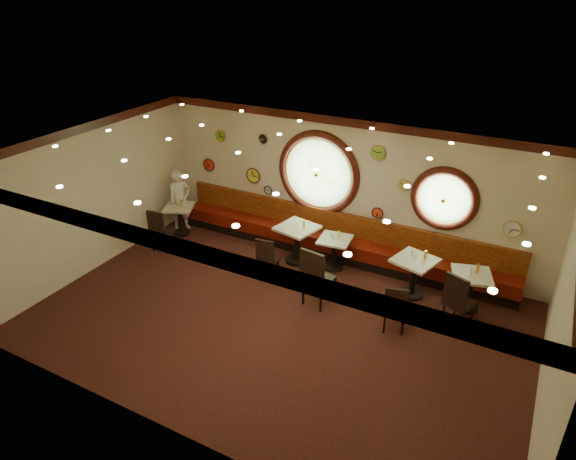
# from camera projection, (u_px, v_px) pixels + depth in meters

# --- Properties ---
(floor) EXTENTS (9.00, 6.00, 0.00)m
(floor) POSITION_uv_depth(u_px,v_px,m) (278.00, 320.00, 9.72)
(floor) COLOR black
(floor) RESTS_ON ground
(ceiling) EXTENTS (9.00, 6.00, 0.02)m
(ceiling) POSITION_uv_depth(u_px,v_px,m) (276.00, 159.00, 8.26)
(ceiling) COLOR gold
(ceiling) RESTS_ON wall_back
(wall_back) EXTENTS (9.00, 0.02, 3.20)m
(wall_back) POSITION_uv_depth(u_px,v_px,m) (343.00, 188.00, 11.35)
(wall_back) COLOR beige
(wall_back) RESTS_ON floor
(wall_front) EXTENTS (9.00, 0.02, 3.20)m
(wall_front) POSITION_uv_depth(u_px,v_px,m) (165.00, 344.00, 6.63)
(wall_front) COLOR beige
(wall_front) RESTS_ON floor
(wall_left) EXTENTS (0.02, 6.00, 3.20)m
(wall_left) POSITION_uv_depth(u_px,v_px,m) (92.00, 198.00, 10.87)
(wall_left) COLOR beige
(wall_left) RESTS_ON floor
(wall_right) EXTENTS (0.02, 6.00, 3.20)m
(wall_right) POSITION_uv_depth(u_px,v_px,m) (560.00, 319.00, 7.11)
(wall_right) COLOR beige
(wall_right) RESTS_ON floor
(molding_back) EXTENTS (9.00, 0.10, 0.18)m
(molding_back) POSITION_uv_depth(u_px,v_px,m) (346.00, 121.00, 10.63)
(molding_back) COLOR #37100A
(molding_back) RESTS_ON wall_back
(molding_front) EXTENTS (9.00, 0.10, 0.18)m
(molding_front) POSITION_uv_depth(u_px,v_px,m) (153.00, 240.00, 5.99)
(molding_front) COLOR #37100A
(molding_front) RESTS_ON wall_back
(molding_left) EXTENTS (0.10, 6.00, 0.18)m
(molding_left) POSITION_uv_depth(u_px,v_px,m) (81.00, 128.00, 10.17)
(molding_left) COLOR #37100A
(molding_left) RESTS_ON wall_back
(banquette_base) EXTENTS (8.00, 0.55, 0.20)m
(banquette_base) POSITION_uv_depth(u_px,v_px,m) (335.00, 253.00, 11.81)
(banquette_base) COLOR black
(banquette_base) RESTS_ON floor
(banquette_seat) EXTENTS (8.00, 0.55, 0.30)m
(banquette_seat) POSITION_uv_depth(u_px,v_px,m) (336.00, 243.00, 11.70)
(banquette_seat) COLOR #5C1007
(banquette_seat) RESTS_ON banquette_base
(banquette_back) EXTENTS (8.00, 0.10, 0.55)m
(banquette_back) POSITION_uv_depth(u_px,v_px,m) (340.00, 224.00, 11.69)
(banquette_back) COLOR #5F0B07
(banquette_back) RESTS_ON wall_back
(porthole_left_glass) EXTENTS (1.66, 0.02, 1.66)m
(porthole_left_glass) POSITION_uv_depth(u_px,v_px,m) (319.00, 173.00, 11.48)
(porthole_left_glass) COLOR #78AE68
(porthole_left_glass) RESTS_ON wall_back
(porthole_left_frame) EXTENTS (1.98, 0.18, 1.98)m
(porthole_left_frame) POSITION_uv_depth(u_px,v_px,m) (318.00, 173.00, 11.47)
(porthole_left_frame) COLOR #37100A
(porthole_left_frame) RESTS_ON wall_back
(porthole_left_ring) EXTENTS (1.61, 0.03, 1.61)m
(porthole_left_ring) POSITION_uv_depth(u_px,v_px,m) (318.00, 174.00, 11.45)
(porthole_left_ring) COLOR gold
(porthole_left_ring) RESTS_ON wall_back
(porthole_right_glass) EXTENTS (1.10, 0.02, 1.10)m
(porthole_right_glass) POSITION_uv_depth(u_px,v_px,m) (444.00, 199.00, 10.34)
(porthole_right_glass) COLOR #78AE68
(porthole_right_glass) RESTS_ON wall_back
(porthole_right_frame) EXTENTS (1.38, 0.18, 1.38)m
(porthole_right_frame) POSITION_uv_depth(u_px,v_px,m) (444.00, 199.00, 10.32)
(porthole_right_frame) COLOR #37100A
(porthole_right_frame) RESTS_ON wall_back
(porthole_right_ring) EXTENTS (1.09, 0.03, 1.09)m
(porthole_right_ring) POSITION_uv_depth(u_px,v_px,m) (444.00, 199.00, 10.30)
(porthole_right_ring) COLOR gold
(porthole_right_ring) RESTS_ON wall_back
(wall_clock_0) EXTENTS (0.22, 0.03, 0.22)m
(wall_clock_0) POSITION_uv_depth(u_px,v_px,m) (404.00, 185.00, 10.60)
(wall_clock_0) COLOR gold
(wall_clock_0) RESTS_ON wall_back
(wall_clock_1) EXTENTS (0.24, 0.03, 0.24)m
(wall_clock_1) POSITION_uv_depth(u_px,v_px,m) (263.00, 139.00, 11.77)
(wall_clock_1) COLOR black
(wall_clock_1) RESTS_ON wall_back
(wall_clock_2) EXTENTS (0.34, 0.03, 0.34)m
(wall_clock_2) POSITION_uv_depth(u_px,v_px,m) (512.00, 229.00, 9.90)
(wall_clock_2) COLOR white
(wall_clock_2) RESTS_ON wall_back
(wall_clock_3) EXTENTS (0.30, 0.03, 0.30)m
(wall_clock_3) POSITION_uv_depth(u_px,v_px,m) (378.00, 153.00, 10.57)
(wall_clock_3) COLOR #81C13C
(wall_clock_3) RESTS_ON wall_back
(wall_clock_4) EXTENTS (0.20, 0.03, 0.20)m
(wall_clock_4) POSITION_uv_depth(u_px,v_px,m) (268.00, 190.00, 12.30)
(wall_clock_4) COLOR white
(wall_clock_4) RESTS_ON wall_back
(wall_clock_5) EXTENTS (0.24, 0.03, 0.24)m
(wall_clock_5) POSITION_uv_depth(u_px,v_px,m) (378.00, 213.00, 11.15)
(wall_clock_5) COLOR red
(wall_clock_5) RESTS_ON wall_back
(wall_clock_6) EXTENTS (0.26, 0.03, 0.26)m
(wall_clock_6) POSITION_uv_depth(u_px,v_px,m) (220.00, 136.00, 12.32)
(wall_clock_6) COLOR #7ABA25
(wall_clock_6) RESTS_ON wall_back
(wall_clock_7) EXTENTS (0.36, 0.03, 0.36)m
(wall_clock_7) POSITION_uv_depth(u_px,v_px,m) (253.00, 175.00, 12.33)
(wall_clock_7) COLOR yellow
(wall_clock_7) RESTS_ON wall_back
(wall_clock_8) EXTENTS (0.32, 0.03, 0.32)m
(wall_clock_8) POSITION_uv_depth(u_px,v_px,m) (209.00, 165.00, 12.85)
(wall_clock_8) COLOR red
(wall_clock_8) RESTS_ON wall_back
(table_a) EXTENTS (0.90, 0.90, 0.75)m
(table_a) POSITION_uv_depth(u_px,v_px,m) (180.00, 216.00, 12.67)
(table_a) COLOR black
(table_a) RESTS_ON floor
(table_b) EXTENTS (0.94, 0.94, 0.88)m
(table_b) POSITION_uv_depth(u_px,v_px,m) (297.00, 240.00, 11.41)
(table_b) COLOR black
(table_b) RESTS_ON floor
(table_c) EXTENTS (0.74, 0.74, 0.74)m
(table_c) POSITION_uv_depth(u_px,v_px,m) (334.00, 250.00, 11.19)
(table_c) COLOR black
(table_c) RESTS_ON floor
(table_d) EXTENTS (0.95, 0.95, 0.84)m
(table_d) POSITION_uv_depth(u_px,v_px,m) (413.00, 273.00, 10.21)
(table_d) COLOR black
(table_d) RESTS_ON floor
(table_e) EXTENTS (0.89, 0.89, 0.79)m
(table_e) POSITION_uv_depth(u_px,v_px,m) (470.00, 287.00, 9.82)
(table_e) COLOR black
(table_e) RESTS_ON floor
(chair_a) EXTENTS (0.48, 0.48, 0.65)m
(chair_a) POSITION_uv_depth(u_px,v_px,m) (159.00, 228.00, 11.82)
(chair_a) COLOR black
(chair_a) RESTS_ON floor
(chair_b) EXTENTS (0.45, 0.45, 0.60)m
(chair_b) POSITION_uv_depth(u_px,v_px,m) (267.00, 256.00, 10.77)
(chair_b) COLOR black
(chair_b) RESTS_ON floor
(chair_c) EXTENTS (0.60, 0.60, 0.78)m
(chair_c) POSITION_uv_depth(u_px,v_px,m) (315.00, 274.00, 9.81)
(chair_c) COLOR black
(chair_c) RESTS_ON floor
(chair_d) EXTENTS (0.50, 0.50, 0.61)m
(chair_d) POSITION_uv_depth(u_px,v_px,m) (395.00, 306.00, 9.16)
(chair_d) COLOR black
(chair_d) RESTS_ON floor
(chair_e) EXTENTS (0.61, 0.61, 0.69)m
(chair_e) POSITION_uv_depth(u_px,v_px,m) (458.00, 297.00, 9.27)
(chair_e) COLOR black
(chair_e) RESTS_ON floor
(condiment_a_salt) EXTENTS (0.04, 0.04, 0.10)m
(condiment_a_salt) POSITION_uv_depth(u_px,v_px,m) (176.00, 203.00, 12.62)
(condiment_a_salt) COLOR silver
(condiment_a_salt) RESTS_ON table_a
(condiment_b_salt) EXTENTS (0.04, 0.04, 0.11)m
(condiment_b_salt) POSITION_uv_depth(u_px,v_px,m) (296.00, 222.00, 11.35)
(condiment_b_salt) COLOR silver
(condiment_b_salt) RESTS_ON table_b
(condiment_c_salt) EXTENTS (0.04, 0.04, 0.11)m
(condiment_c_salt) POSITION_uv_depth(u_px,v_px,m) (332.00, 235.00, 11.11)
(condiment_c_salt) COLOR silver
(condiment_c_salt) RESTS_ON table_c
(condiment_d_salt) EXTENTS (0.03, 0.03, 0.10)m
(condiment_d_salt) POSITION_uv_depth(u_px,v_px,m) (412.00, 254.00, 10.18)
(condiment_d_salt) COLOR silver
(condiment_d_salt) RESTS_ON table_d
(condiment_a_pepper) EXTENTS (0.04, 0.04, 0.10)m
(condiment_a_pepper) POSITION_uv_depth(u_px,v_px,m) (177.00, 204.00, 12.52)
(condiment_a_pepper) COLOR silver
(condiment_a_pepper) RESTS_ON table_a
(condiment_b_pepper) EXTENTS (0.04, 0.04, 0.10)m
(condiment_b_pepper) POSITION_uv_depth(u_px,v_px,m) (297.00, 224.00, 11.26)
(condiment_b_pepper) COLOR silver
(condiment_b_pepper) RESTS_ON table_b
(condiment_c_pepper) EXTENTS (0.03, 0.03, 0.09)m
(condiment_c_pepper) POSITION_uv_depth(u_px,v_px,m) (334.00, 238.00, 11.01)
(condiment_c_pepper) COLOR #B9B9BD
(condiment_c_pepper) RESTS_ON table_c
(condiment_d_pepper) EXTENTS (0.04, 0.04, 0.10)m
(condiment_d_pepper) POSITION_uv_depth(u_px,v_px,m) (416.00, 257.00, 10.05)
(condiment_d_pepper) COLOR silver
(condiment_d_pepper) RESTS_ON table_d
(condiment_a_bottle) EXTENTS (0.05, 0.05, 0.17)m
(condiment_a_bottle) POSITION_uv_depth(u_px,v_px,m) (181.00, 203.00, 12.51)
(condiment_a_bottle) COLOR yellow
(condiment_a_bottle) RESTS_ON table_a
(condiment_b_bottle) EXTENTS (0.05, 0.05, 0.16)m
(condiment_b_bottle) POSITION_uv_depth(u_px,v_px,m) (304.00, 224.00, 11.22)
(condiment_b_bottle) COLOR gold
(condiment_b_bottle) RESTS_ON table_b
(condiment_c_bottle) EXTENTS (0.05, 0.05, 0.16)m
(condiment_c_bottle) POSITION_uv_depth(u_px,v_px,m) (339.00, 234.00, 11.10)
(condiment_c_bottle) COLOR gold
(condiment_c_bottle) RESTS_ON table_c
(condiment_d_bottle) EXTENTS (0.06, 0.06, 0.18)m
(condiment_d_bottle) POSITION_uv_depth(u_px,v_px,m) (425.00, 255.00, 10.05)
(condiment_d_bottle) COLOR orange
(condiment_d_bottle) RESTS_ON table_d
(condiment_e_salt) EXTENTS (0.04, 0.04, 0.10)m
(condiment_e_salt) POSITION_uv_depth(u_px,v_px,m) (471.00, 271.00, 9.70)
(condiment_e_salt) COLOR silver
(condiment_e_salt) RESTS_ON table_e
(condiment_e_pepper) EXTENTS (0.03, 0.03, 0.09)m
(condiment_e_pepper) POSITION_uv_depth(u_px,v_px,m) (471.00, 272.00, 9.67)
(condiment_e_pepper) COLOR silver
(condiment_e_pepper) RESTS_ON table_e
(condiment_e_bottle) EXTENTS (0.06, 0.06, 0.18)m
(condiment_e_bottle) POSITION_uv_depth(u_px,v_px,m) (478.00, 268.00, 9.70)
(condiment_e_bottle) COLOR gold
(condiment_e_bottle) RESTS_ON table_e
(waiter) EXTENTS (0.58, 0.68, 1.58)m
(waiter) POSITION_uv_depth(u_px,v_px,m) (180.00, 200.00, 12.76)
(waiter) COLOR white
(waiter) RESTS_ON floor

